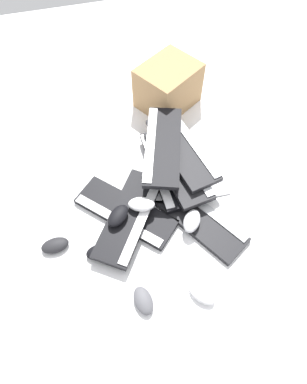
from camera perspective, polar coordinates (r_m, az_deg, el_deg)
ground_plane at (r=1.53m, az=2.32°, el=-0.01°), size 3.20×3.20×0.00m
keyboard_0 at (r=1.46m, az=-4.72°, el=-3.36°), size 0.41×0.42×0.03m
keyboard_1 at (r=1.46m, az=7.43°, el=-4.31°), size 0.36×0.45×0.03m
keyboard_2 at (r=1.60m, az=2.97°, el=4.69°), size 0.28×0.46×0.03m
keyboard_3 at (r=1.42m, az=-3.95°, el=-4.07°), size 0.37×0.45×0.03m
keyboard_4 at (r=1.55m, az=2.40°, el=4.03°), size 0.16×0.44×0.03m
keyboard_5 at (r=1.53m, az=4.19°, el=4.61°), size 0.21×0.46×0.03m
keyboard_6 at (r=1.54m, az=4.90°, el=7.17°), size 0.24×0.46×0.03m
keyboard_7 at (r=1.51m, az=1.51°, el=7.71°), size 0.28×0.46×0.03m
mouse_0 at (r=1.38m, az=-5.92°, el=-3.95°), size 0.12×0.12×0.04m
mouse_1 at (r=1.41m, az=6.40°, el=-4.82°), size 0.12×0.13×0.04m
mouse_2 at (r=1.39m, az=-8.92°, el=-9.83°), size 0.11×0.07×0.04m
mouse_3 at (r=1.40m, az=-2.02°, el=-2.05°), size 0.12×0.09×0.04m
mouse_4 at (r=1.44m, az=-16.09°, el=-8.54°), size 0.11×0.07×0.04m
mouse_5 at (r=1.34m, az=8.28°, el=-16.32°), size 0.12×0.13×0.04m
mouse_6 at (r=1.32m, az=-1.70°, el=-17.65°), size 0.08×0.12×0.04m
cable_0 at (r=1.57m, az=5.53°, el=2.50°), size 0.26×0.32×0.01m
cardboard_box at (r=1.81m, az=2.43°, el=17.23°), size 0.36×0.35×0.23m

